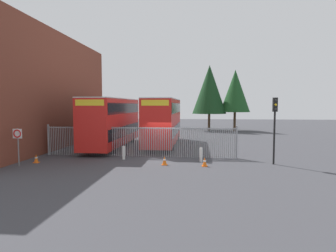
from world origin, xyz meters
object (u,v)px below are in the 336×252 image
traffic_cone_mid_forecourt (36,158)px  traffic_light_kerbside (275,118)px  bollard_near_left (124,153)px  bollard_center_front (201,155)px  speed_limit_sign_post (18,138)px  traffic_cone_near_kerb (165,160)px  double_decker_bus_behind_fence_left (163,120)px  double_decker_bus_near_gate (112,121)px  traffic_cone_by_gate (205,162)px

traffic_cone_mid_forecourt → traffic_light_kerbside: bearing=4.2°
bollard_near_left → traffic_light_kerbside: (10.08, -0.64, 2.51)m
bollard_center_front → speed_limit_sign_post: (-11.40, -2.56, 1.30)m
traffic_cone_near_kerb → traffic_light_kerbside: size_ratio=0.14×
bollard_near_left → double_decker_bus_behind_fence_left: bearing=75.4°
double_decker_bus_near_gate → traffic_light_kerbside: 14.08m
double_decker_bus_behind_fence_left → traffic_light_kerbside: 11.49m
double_decker_bus_near_gate → speed_limit_sign_post: double_decker_bus_near_gate is taller
traffic_cone_mid_forecourt → traffic_cone_near_kerb: bearing=1.3°
double_decker_bus_near_gate → traffic_cone_mid_forecourt: (-2.96, -7.40, -2.13)m
speed_limit_sign_post → traffic_cone_near_kerb: bearing=8.0°
double_decker_bus_near_gate → speed_limit_sign_post: bearing=-112.3°
traffic_cone_mid_forecourt → traffic_cone_by_gate: bearing=0.2°
traffic_cone_mid_forecourt → bollard_near_left: bearing=17.9°
double_decker_bus_near_gate → bollard_near_left: size_ratio=11.38×
bollard_near_left → double_decker_bus_near_gate: bearing=114.0°
bollard_near_left → traffic_light_kerbside: 10.41m
double_decker_bus_near_gate → bollard_near_left: bearing=-66.0°
double_decker_bus_behind_fence_left → bollard_center_front: bearing=-65.8°
double_decker_bus_behind_fence_left → bollard_center_front: size_ratio=11.38×
bollard_center_front → traffic_light_kerbside: bearing=-4.1°
traffic_cone_mid_forecourt → traffic_cone_near_kerb: 8.55m
double_decker_bus_behind_fence_left → speed_limit_sign_post: double_decker_bus_behind_fence_left is taller
traffic_cone_by_gate → traffic_light_kerbside: bearing=13.8°
traffic_light_kerbside → traffic_cone_near_kerb: bearing=-172.3°
traffic_cone_mid_forecourt → double_decker_bus_near_gate: bearing=68.2°
double_decker_bus_behind_fence_left → traffic_cone_near_kerb: (1.15, -9.03, -2.13)m
double_decker_bus_near_gate → bollard_center_front: bearing=-36.8°
double_decker_bus_behind_fence_left → bollard_near_left: 7.94m
bollard_near_left → bollard_center_front: size_ratio=1.00×
traffic_cone_near_kerb → speed_limit_sign_post: bearing=-172.0°
double_decker_bus_behind_fence_left → bollard_center_front: 8.72m
traffic_cone_by_gate → traffic_cone_near_kerb: size_ratio=1.00×
traffic_cone_by_gate → speed_limit_sign_post: size_ratio=0.25×
bollard_center_front → traffic_cone_near_kerb: bollard_center_front is taller
bollard_center_front → traffic_light_kerbside: (4.67, -0.34, 2.51)m
bollard_center_front → traffic_cone_mid_forecourt: (-10.88, -1.47, -0.19)m
bollard_center_front → traffic_cone_near_kerb: (-2.33, -1.28, -0.19)m
traffic_cone_near_kerb → traffic_light_kerbside: traffic_light_kerbside is taller
double_decker_bus_near_gate → double_decker_bus_behind_fence_left: (4.45, 1.82, 0.00)m
bollard_near_left → traffic_cone_mid_forecourt: (-5.47, -1.77, -0.19)m
double_decker_bus_behind_fence_left → speed_limit_sign_post: bearing=-127.5°
double_decker_bus_near_gate → traffic_cone_mid_forecourt: size_ratio=18.32×
traffic_cone_near_kerb → bollard_near_left: bearing=152.9°
double_decker_bus_behind_fence_left → traffic_cone_mid_forecourt: 12.01m
double_decker_bus_near_gate → bollard_near_left: (2.51, -5.63, -1.95)m
bollard_center_front → traffic_cone_mid_forecourt: bearing=-172.3°
double_decker_bus_behind_fence_left → bollard_near_left: (-1.94, -7.45, -1.95)m
double_decker_bus_near_gate → traffic_cone_by_gate: double_decker_bus_near_gate is taller
double_decker_bus_behind_fence_left → traffic_cone_by_gate: bearing=-68.1°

